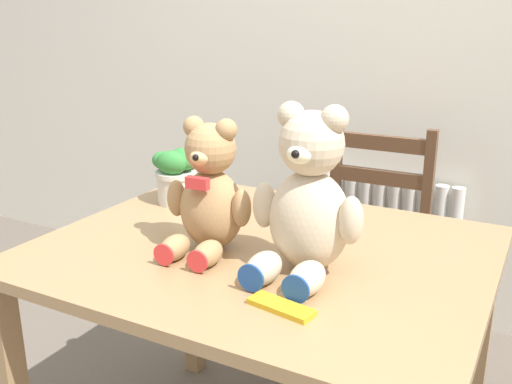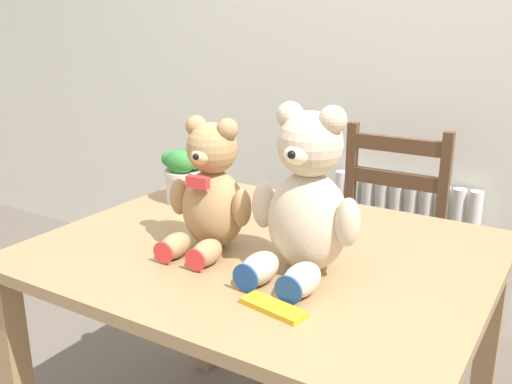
% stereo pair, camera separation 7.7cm
% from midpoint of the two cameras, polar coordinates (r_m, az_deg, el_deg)
% --- Properties ---
extents(wall_back, '(8.00, 0.04, 2.60)m').
position_cam_midpoint_polar(wall_back, '(2.57, 13.68, 15.69)').
color(wall_back, silver).
rests_on(wall_back, ground_plane).
extents(radiator, '(0.67, 0.10, 0.66)m').
position_cam_midpoint_polar(radiator, '(2.71, 11.81, -6.03)').
color(radiator, silver).
rests_on(radiator, ground_plane).
extents(dining_table, '(1.13, 0.92, 0.78)m').
position_cam_midpoint_polar(dining_table, '(1.53, -0.81, -9.44)').
color(dining_table, '#9E7A51').
rests_on(dining_table, ground_plane).
extents(wooden_chair_behind, '(0.43, 0.45, 0.92)m').
position_cam_midpoint_polar(wooden_chair_behind, '(2.35, 9.97, -5.43)').
color(wooden_chair_behind, brown).
rests_on(wooden_chair_behind, ground_plane).
extents(teddy_bear_left, '(0.24, 0.24, 0.34)m').
position_cam_midpoint_polar(teddy_bear_left, '(1.43, -6.25, -0.27)').
color(teddy_bear_left, tan).
rests_on(teddy_bear_left, dining_table).
extents(teddy_bear_right, '(0.27, 0.27, 0.39)m').
position_cam_midpoint_polar(teddy_bear_right, '(1.29, 3.49, -1.00)').
color(teddy_bear_right, beige).
rests_on(teddy_bear_right, dining_table).
extents(potted_plant, '(0.15, 0.15, 0.18)m').
position_cam_midpoint_polar(potted_plant, '(1.82, -9.18, 1.83)').
color(potted_plant, beige).
rests_on(potted_plant, dining_table).
extents(chocolate_bar, '(0.15, 0.07, 0.01)m').
position_cam_midpoint_polar(chocolate_bar, '(1.18, 0.64, -11.44)').
color(chocolate_bar, gold).
rests_on(chocolate_bar, dining_table).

